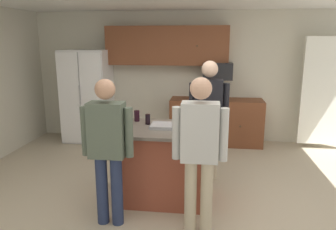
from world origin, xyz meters
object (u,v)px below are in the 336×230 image
Objects in this scene: refrigerator at (87,96)px; glass_short_whisky at (187,117)px; glass_pilsner at (137,116)px; serving_tray at (168,126)px; kitchen_island at (165,163)px; person_host_foreground at (107,144)px; glass_stout_tall at (148,119)px; glass_dark_ale at (203,118)px; mug_ceramic_white at (198,130)px; microwave_over_range at (218,71)px; person_guest_by_door at (209,112)px; person_guest_right at (200,146)px.

glass_short_whisky is (2.17, -2.07, 0.12)m from refrigerator.
glass_pilsner reaches higher than serving_tray.
kitchen_island is 0.78× the size of person_host_foreground.
glass_pilsner is (-0.18, 0.14, 0.01)m from glass_stout_tall.
refrigerator is 1.12× the size of person_host_foreground.
mug_ceramic_white is at bearing -94.43° from glass_dark_ale.
glass_stout_tall is (0.28, 0.81, 0.08)m from person_host_foreground.
kitchen_island is at bearing -105.75° from microwave_over_range.
person_guest_by_door reaches higher than glass_pilsner.
glass_dark_ale is 0.51m from serving_tray.
glass_short_whisky is (0.26, 0.25, 0.55)m from kitchen_island.
glass_pilsner is at bearing -53.87° from refrigerator.
person_guest_right is (0.99, -0.03, 0.02)m from person_host_foreground.
glass_dark_ale reaches higher than glass_stout_tall.
microwave_over_range reaches higher than glass_short_whisky.
glass_dark_ale is at bearing 12.46° from glass_stout_tall.
serving_tray is at bearing -49.71° from refrigerator.
kitchen_island is at bearing -33.28° from glass_pilsner.
person_guest_right is (-0.08, -1.39, -0.05)m from person_guest_by_door.
mug_ceramic_white is at bearing -47.66° from refrigerator.
microwave_over_range is 0.34× the size of person_host_foreground.
serving_tray is (-0.64, -2.42, -0.47)m from microwave_over_range.
person_guest_right is 13.02× the size of mug_ceramic_white.
serving_tray is (0.57, 0.69, 0.03)m from person_host_foreground.
person_guest_right is 10.26× the size of glass_short_whisky.
person_host_foreground is at bearing -109.26° from glass_stout_tall.
microwave_over_range is at bearing -36.89° from person_guest_right.
microwave_over_range is 2.52m from glass_stout_tall.
glass_pilsner is (-0.68, 0.03, -0.01)m from glass_short_whisky.
glass_short_whisky reaches higher than serving_tray.
microwave_over_range is at bearing 75.12° from serving_tray.
glass_pilsner is 0.54m from serving_tray.
refrigerator is 3.00m from glass_short_whisky.
person_guest_by_door is (2.45, -1.64, 0.10)m from refrigerator.
glass_pilsner is (-0.42, 0.28, 0.55)m from kitchen_island.
glass_dark_ale is at bearing -96.01° from microwave_over_range.
person_guest_by_door is 0.51m from glass_short_whisky.
serving_tray is at bearing -2.93° from person_guest_right.
person_guest_by_door is at bearing 22.50° from glass_pilsner.
glass_pilsner is (-1.11, -2.16, -0.42)m from microwave_over_range.
kitchen_island is 7.81× the size of glass_short_whisky.
glass_pilsner is at bearing 141.43° from glass_stout_tall.
mug_ceramic_white is at bearing -31.61° from glass_pilsner.
glass_stout_tall is (-0.50, -0.11, -0.01)m from glass_short_whisky.
refrigerator is 3.29× the size of microwave_over_range.
person_guest_right reaches higher than microwave_over_range.
glass_stout_tall is at bearing -167.30° from glass_short_whisky.
glass_stout_tall is at bearing 150.45° from mug_ceramic_white.
refrigerator is 2.66m from microwave_over_range.
person_host_foreground is 12.30× the size of glass_stout_tall.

